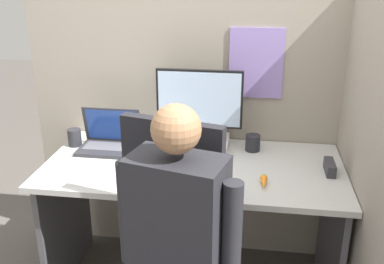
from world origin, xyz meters
TOP-DOWN VIEW (x-y plane):
  - cubicle_panel_back at (0.00, 0.77)m, footprint 2.04×0.05m
  - cubicle_panel_right at (0.79, 0.30)m, footprint 0.04×1.39m
  - desk at (0.00, 0.37)m, footprint 1.54×0.74m
  - paper_box at (-0.00, 0.60)m, footprint 0.33×0.24m
  - monitor at (-0.00, 0.60)m, footprint 0.47×0.23m
  - laptop at (-0.49, 0.50)m, footprint 0.33×0.21m
  - mouse at (-0.27, 0.31)m, footprint 0.06×0.05m
  - stapler at (0.68, 0.37)m, footprint 0.04×0.14m
  - carrot_toy at (0.36, 0.18)m, footprint 0.04×0.13m
  - person at (0.06, -0.40)m, footprint 0.47×0.47m
  - coffee_mug at (0.30, 0.59)m, footprint 0.08×0.08m
  - pen_cup at (-0.70, 0.52)m, footprint 0.08×0.08m

SIDE VIEW (x-z plane):
  - desk at x=0.00m, z-range 0.20..0.95m
  - person at x=0.06m, z-range 0.10..1.42m
  - mouse at x=-0.27m, z-range 0.76..0.79m
  - carrot_toy at x=0.36m, z-range 0.76..0.80m
  - paper_box at x=0.00m, z-range 0.76..0.81m
  - stapler at x=0.68m, z-range 0.76..0.82m
  - coffee_mug at x=0.30m, z-range 0.76..0.85m
  - laptop at x=-0.49m, z-range 0.69..0.92m
  - pen_cup at x=-0.70m, z-range 0.76..0.86m
  - cubicle_panel_right at x=0.79m, z-range 0.00..1.68m
  - cubicle_panel_back at x=0.00m, z-range 0.00..1.68m
  - monitor at x=0.00m, z-range 0.81..1.21m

